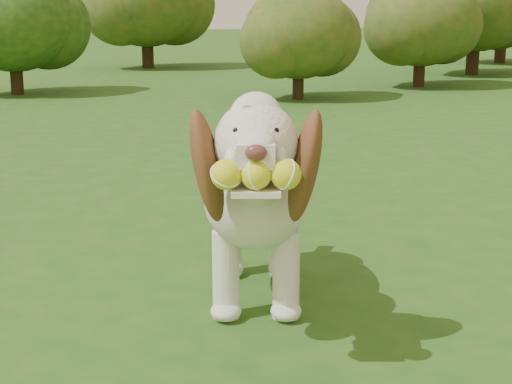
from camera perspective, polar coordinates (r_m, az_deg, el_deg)
name	(u,v)px	position (r m, az deg, el deg)	size (l,w,h in m)	color
ground	(402,295)	(3.17, 10.57, -7.36)	(80.00, 80.00, 0.00)	#1E4F16
dog	(256,188)	(2.89, 0.00, 0.28)	(0.71, 1.29, 0.85)	silver
shrub_c	(299,32)	(9.80, 3.13, 11.54)	(1.35, 1.35, 1.40)	#382314
shrub_b	(13,20)	(10.82, -17.28, 11.87)	(1.58, 1.58, 1.64)	#382314
shrub_d	(422,18)	(11.59, 11.95, 12.24)	(1.59, 1.59, 1.64)	#382314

